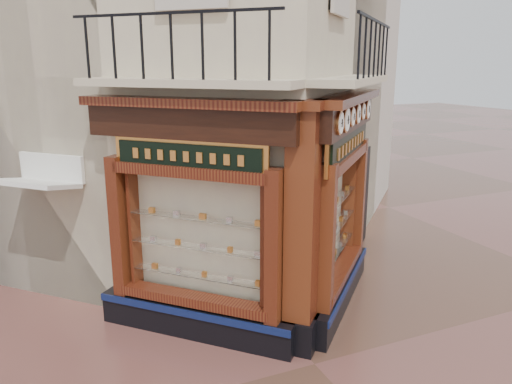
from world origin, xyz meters
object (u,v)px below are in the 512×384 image
clock_b (346,120)px  corner_pilaster (302,234)px  clock_d (358,114)px  signboard_right (348,144)px  awning (49,310)px  clock_e (363,111)px  signboard_left (188,156)px  clock_c (352,117)px  clock_f (367,109)px  clock_a (340,123)px

clock_b → corner_pilaster: bearing=154.0°
clock_b → clock_d: bearing=0.0°
clock_d → signboard_right: size_ratio=0.16×
clock_b → awning: size_ratio=0.29×
clock_e → signboard_left: clock_e is taller
clock_e → awning: bearing=119.3°
clock_c → signboard_left: clock_c is taller
clock_e → clock_c: bearing=180.0°
corner_pilaster → clock_e: corner_pilaster is taller
corner_pilaster → clock_b: bearing=-26.0°
clock_e → signboard_right: clock_e is taller
clock_f → clock_d: bearing=-180.0°
clock_b → clock_d: (0.71, 0.71, 0.00)m
clock_a → clock_c: clock_a is taller
corner_pilaster → clock_f: size_ratio=9.87×
awning → signboard_right: size_ratio=0.62×
clock_d → signboard_right: 0.55m
corner_pilaster → signboard_right: (1.46, 1.01, 1.15)m
clock_b → signboard_right: (0.54, 0.70, -0.52)m
clock_d → signboard_left: (-3.10, -0.02, -0.52)m
clock_c → awning: 6.57m
clock_b → clock_c: bearing=0.0°
clock_b → clock_e: (1.08, 1.08, 0.00)m
clock_b → clock_e: clock_b is taller
clock_d → clock_f: (0.75, 0.75, 0.00)m
clock_f → signboard_left: 3.95m
corner_pilaster → clock_c: 2.20m
clock_c → signboard_right: bearing=16.0°
clock_b → awning: (-4.62, 2.67, -3.62)m
signboard_right → clock_a: bearing=-175.3°
clock_a → awning: clock_a is taller
clock_a → clock_e: 1.99m
clock_b → signboard_right: bearing=7.2°
clock_b → clock_f: (1.46, 1.46, 0.00)m
clock_c → clock_d: clock_d is taller
corner_pilaster → awning: (-3.70, 2.99, -1.95)m
clock_f → awning: (-6.08, 1.21, -3.62)m
clock_d → signboard_right: clock_d is taller
clock_f → signboard_left: size_ratio=0.21×
clock_f → corner_pilaster: bearing=171.7°
clock_d → awning: 6.74m
awning → clock_f: bearing=-146.3°
clock_d → clock_f: size_ratio=0.91×
clock_c → signboard_left: size_ratio=0.17×
clock_a → clock_d: (1.04, 1.04, -0.00)m
clock_b → signboard_right: clock_b is taller
awning → signboard_left: size_ratio=0.74×
clock_d → signboard_left: bearing=135.3°
clock_b → clock_c: clock_b is taller
signboard_left → signboard_right: signboard_right is taller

